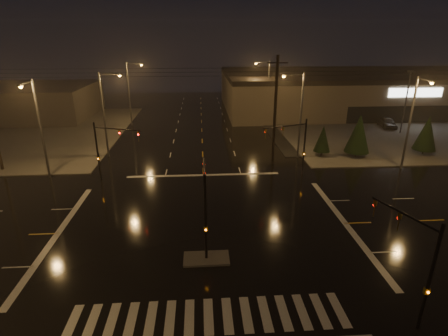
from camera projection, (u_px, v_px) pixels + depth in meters
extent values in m
plane|color=black|center=(205.00, 228.00, 26.72)|extent=(140.00, 140.00, 0.00)
cube|color=#494641|center=(387.00, 127.00, 56.62)|extent=(36.00, 36.00, 0.12)
cube|color=#494641|center=(3.00, 133.00, 52.78)|extent=(36.00, 36.00, 0.12)
cube|color=#494641|center=(206.00, 258.00, 22.96)|extent=(3.00, 1.60, 0.15)
cube|color=beige|center=(208.00, 316.00, 18.32)|extent=(15.00, 2.60, 0.01)
cube|color=beige|center=(203.00, 175.00, 36.98)|extent=(16.00, 0.50, 0.01)
cube|color=black|center=(424.00, 129.00, 55.08)|extent=(50.00, 24.00, 0.08)
cube|color=#6E634F|center=(374.00, 91.00, 70.67)|extent=(60.00, 28.00, 7.00)
cube|color=black|center=(376.00, 74.00, 69.50)|extent=(60.20, 28.20, 0.80)
cube|color=white|center=(416.00, 93.00, 56.90)|extent=(9.00, 0.20, 1.40)
cube|color=black|center=(411.00, 114.00, 58.22)|extent=(22.00, 0.15, 2.80)
cube|color=#443D3C|center=(6.00, 102.00, 62.69)|extent=(30.00, 18.00, 5.60)
cylinder|color=black|center=(206.00, 219.00, 21.93)|extent=(0.18, 0.18, 6.00)
cylinder|color=black|center=(204.00, 169.00, 23.14)|extent=(0.12, 4.50, 0.12)
imported|color=#594707|center=(204.00, 160.00, 25.05)|extent=(0.16, 0.20, 1.00)
cube|color=#594707|center=(206.00, 229.00, 22.17)|extent=(0.25, 0.18, 0.35)
cylinder|color=black|center=(304.00, 147.00, 36.13)|extent=(0.18, 0.18, 6.00)
cylinder|color=black|center=(285.00, 126.00, 34.30)|extent=(4.74, 1.82, 0.12)
imported|color=#594707|center=(265.00, 129.00, 33.47)|extent=(0.24, 0.22, 1.00)
cube|color=#594707|center=(304.00, 154.00, 36.38)|extent=(0.25, 0.18, 0.35)
cylinder|color=black|center=(98.00, 152.00, 34.79)|extent=(0.18, 0.18, 6.00)
cylinder|color=black|center=(117.00, 129.00, 33.26)|extent=(4.74, 1.82, 0.12)
imported|color=#594707|center=(138.00, 131.00, 32.69)|extent=(0.24, 0.22, 1.00)
cube|color=#594707|center=(98.00, 158.00, 35.03)|extent=(0.25, 0.18, 0.35)
cylinder|color=black|center=(430.00, 279.00, 16.53)|extent=(0.18, 0.18, 6.00)
cylinder|color=black|center=(404.00, 214.00, 17.36)|extent=(1.48, 3.80, 0.12)
imported|color=#594707|center=(375.00, 200.00, 18.92)|extent=(0.22, 0.24, 1.00)
cube|color=#594707|center=(427.00, 291.00, 16.78)|extent=(0.25, 0.18, 0.35)
cylinder|color=#38383A|center=(104.00, 116.00, 41.02)|extent=(0.24, 0.24, 10.00)
cylinder|color=#38383A|center=(110.00, 74.00, 39.40)|extent=(2.40, 0.14, 0.14)
cube|color=#38383A|center=(119.00, 74.00, 39.49)|extent=(0.70, 0.30, 0.18)
sphere|color=#FF9A2D|center=(120.00, 76.00, 39.53)|extent=(0.32, 0.32, 0.32)
cylinder|color=#38383A|center=(129.00, 95.00, 55.95)|extent=(0.24, 0.24, 10.00)
cylinder|color=#38383A|center=(134.00, 64.00, 54.34)|extent=(2.40, 0.14, 0.14)
cube|color=#38383A|center=(141.00, 64.00, 54.42)|extent=(0.70, 0.30, 0.18)
sphere|color=#FF9A2D|center=(141.00, 65.00, 54.47)|extent=(0.32, 0.32, 0.32)
cylinder|color=#38383A|center=(301.00, 117.00, 40.63)|extent=(0.24, 0.24, 10.00)
cylinder|color=#38383A|center=(293.00, 74.00, 38.85)|extent=(2.40, 0.14, 0.14)
cube|color=#38383A|center=(284.00, 75.00, 38.80)|extent=(0.70, 0.30, 0.18)
sphere|color=#FF9A2D|center=(284.00, 76.00, 38.85)|extent=(0.32, 0.32, 0.32)
cylinder|color=#38383A|center=(269.00, 92.00, 59.29)|extent=(0.24, 0.24, 10.00)
cylinder|color=#38383A|center=(263.00, 62.00, 57.52)|extent=(2.40, 0.14, 0.14)
cube|color=#38383A|center=(256.00, 63.00, 57.47)|extent=(0.70, 0.30, 0.18)
sphere|color=#FF9A2D|center=(256.00, 63.00, 57.52)|extent=(0.32, 0.32, 0.32)
cylinder|color=#38383A|center=(41.00, 131.00, 34.66)|extent=(0.24, 0.24, 10.00)
cylinder|color=#38383A|center=(26.00, 83.00, 31.85)|extent=(0.14, 2.40, 0.14)
cube|color=#38383A|center=(20.00, 85.00, 30.84)|extent=(0.30, 0.70, 0.18)
sphere|color=#FF9A2D|center=(21.00, 86.00, 30.88)|extent=(0.32, 0.32, 0.32)
cylinder|color=#38383A|center=(409.00, 124.00, 37.10)|extent=(0.24, 0.24, 10.00)
cylinder|color=#38383A|center=(425.00, 80.00, 34.28)|extent=(0.14, 2.40, 0.14)
cube|color=#38383A|center=(432.00, 81.00, 33.28)|extent=(0.30, 0.70, 0.18)
sphere|color=#FF9A2D|center=(432.00, 83.00, 33.32)|extent=(0.32, 0.32, 0.32)
cylinder|color=black|center=(275.00, 112.00, 38.18)|extent=(0.32, 0.32, 12.00)
cube|color=black|center=(278.00, 63.00, 36.35)|extent=(2.20, 0.12, 0.12)
cylinder|color=black|center=(321.00, 154.00, 42.64)|extent=(0.18, 0.18, 0.70)
cone|color=black|center=(323.00, 139.00, 41.97)|extent=(1.99, 1.99, 3.11)
cylinder|color=black|center=(356.00, 154.00, 42.40)|extent=(0.18, 0.18, 0.70)
cone|color=black|center=(359.00, 133.00, 41.47)|extent=(2.90, 2.90, 4.53)
cylinder|color=black|center=(423.00, 152.00, 43.26)|extent=(0.18, 0.18, 0.70)
cone|color=black|center=(427.00, 133.00, 42.40)|extent=(2.67, 2.67, 4.18)
imported|color=black|center=(387.00, 122.00, 56.00)|extent=(2.68, 5.20, 1.69)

